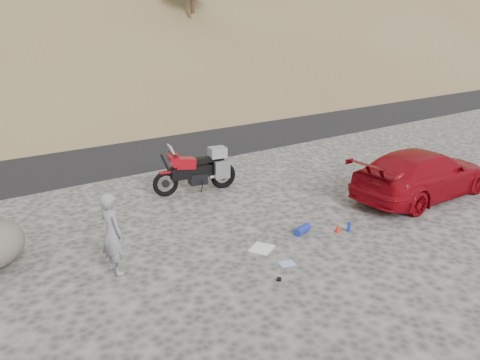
% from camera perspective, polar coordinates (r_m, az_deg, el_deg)
% --- Properties ---
extents(ground, '(140.00, 140.00, 0.00)m').
position_cam_1_polar(ground, '(10.58, -2.11, -7.17)').
color(ground, '#3D3B38').
rests_on(ground, ground).
extents(road, '(120.00, 7.00, 0.05)m').
position_cam_1_polar(road, '(18.35, -17.75, 3.23)').
color(road, black).
rests_on(road, ground).
extents(motorcycle, '(2.47, 0.97, 1.48)m').
position_cam_1_polar(motorcycle, '(13.30, -5.02, 1.21)').
color(motorcycle, black).
rests_on(motorcycle, ground).
extents(man, '(0.49, 0.66, 1.64)m').
position_cam_1_polar(man, '(9.60, -14.90, -10.74)').
color(man, gray).
rests_on(man, ground).
extents(red_car, '(4.58, 1.87, 1.33)m').
position_cam_1_polar(red_car, '(13.99, 21.05, -1.86)').
color(red_car, maroon).
rests_on(red_car, ground).
extents(gear_white_cloth, '(0.64, 0.62, 0.02)m').
position_cam_1_polar(gear_white_cloth, '(10.15, 2.66, -8.32)').
color(gear_white_cloth, white).
rests_on(gear_white_cloth, ground).
extents(gear_blue_mat, '(0.51, 0.32, 0.19)m').
position_cam_1_polar(gear_blue_mat, '(10.89, 7.62, -6.01)').
color(gear_blue_mat, '#192C99').
rests_on(gear_blue_mat, ground).
extents(gear_bottle, '(0.10, 0.10, 0.23)m').
position_cam_1_polar(gear_bottle, '(11.16, 13.17, -5.60)').
color(gear_bottle, '#192C99').
rests_on(gear_bottle, ground).
extents(gear_funnel, '(0.16, 0.16, 0.19)m').
position_cam_1_polar(gear_funnel, '(11.09, 11.83, -5.78)').
color(gear_funnel, red).
rests_on(gear_funnel, ground).
extents(gear_glove_b, '(0.13, 0.13, 0.03)m').
position_cam_1_polar(gear_glove_b, '(9.03, 4.78, -11.96)').
color(gear_glove_b, black).
rests_on(gear_glove_b, ground).
extents(gear_blue_cloth, '(0.35, 0.29, 0.01)m').
position_cam_1_polar(gear_blue_cloth, '(9.60, 5.75, -10.10)').
color(gear_blue_cloth, '#90AEDF').
rests_on(gear_blue_cloth, ground).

